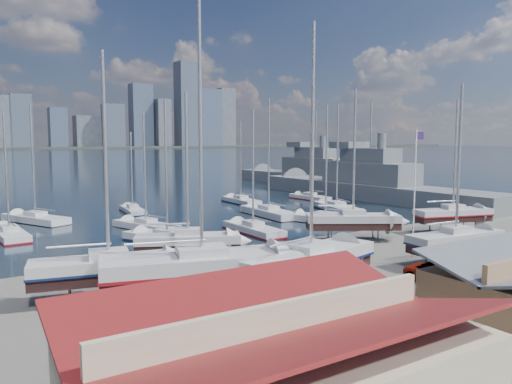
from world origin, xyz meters
TOP-DOWN VIEW (x-y plane):
  - ground at (0.00, -10.00)m, footprint 1400.00×1400.00m
  - shed_red at (-18.00, -26.00)m, footprint 14.70×9.45m
  - sailboat_cradle_0 at (-19.25, -8.99)m, footprint 9.94×4.73m
  - sailboat_cradle_1 at (-14.68, -12.96)m, footprint 12.65×6.56m
  - sailboat_cradle_2 at (-11.40, -3.74)m, footprint 8.56×5.65m
  - sailboat_cradle_3 at (-7.76, -14.97)m, footprint 11.30×5.71m
  - sailboat_cradle_4 at (6.75, -3.52)m, footprint 9.19×7.00m
  - sailboat_cradle_5 at (7.24, -14.98)m, footprint 9.12×3.29m
  - sailboat_cradle_6 at (19.25, -5.96)m, footprint 9.10×4.89m
  - sailboat_moored_1 at (-22.27, 16.41)m, footprint 3.17×9.26m
  - sailboat_moored_2 at (-18.46, 25.17)m, footprint 6.87×10.19m
  - sailboat_moored_3 at (-9.49, 5.27)m, footprint 6.71×9.91m
  - sailboat_moored_4 at (-8.71, 13.44)m, footprint 5.30×9.44m
  - sailboat_moored_5 at (-5.72, 26.92)m, footprint 2.98×7.99m
  - sailboat_moored_6 at (0.42, 5.24)m, footprint 2.67×9.32m
  - sailboat_moored_7 at (8.50, 14.27)m, footprint 3.47×10.82m
  - sailboat_moored_8 at (12.16, 27.68)m, footprint 2.88×9.22m
  - sailboat_moored_9 at (11.22, 5.93)m, footprint 6.09×10.19m
  - sailboat_moored_10 at (19.09, 12.83)m, footprint 5.75×10.91m
  - sailboat_moored_11 at (24.56, 25.71)m, footprint 2.96×8.43m
  - naval_ship_east at (34.15, 21.52)m, footprint 9.93×49.15m
  - naval_ship_west at (42.92, 47.02)m, footprint 11.74×46.15m
  - car_a at (-13.50, -20.80)m, footprint 2.56×4.36m
  - car_b at (-6.14, -21.70)m, footprint 4.37×2.40m
  - car_c at (1.38, -18.20)m, footprint 3.34×5.48m
  - flagpole at (6.32, -11.48)m, footprint 0.98×0.12m

SIDE VIEW (x-z plane):
  - ground at x=0.00m, z-range 0.00..0.00m
  - sailboat_moored_3 at x=-9.49m, z-range -6.95..7.56m
  - sailboat_moored_6 at x=0.42m, z-range -6.65..7.26m
  - sailboat_moored_8 at x=12.16m, z-range -6.52..7.13m
  - sailboat_moored_1 at x=-22.27m, z-range -6.50..7.11m
  - sailboat_moored_10 at x=19.09m, z-range -7.55..8.16m
  - sailboat_moored_11 at x=24.56m, z-range -5.87..6.49m
  - sailboat_moored_5 at x=-5.72m, z-range -5.52..6.14m
  - sailboat_moored_2 at x=-18.46m, z-range -7.21..7.85m
  - sailboat_moored_9 at x=11.22m, z-range -7.12..7.76m
  - sailboat_moored_7 at x=8.50m, z-range -7.76..8.40m
  - sailboat_moored_4 at x=-8.71m, z-range -6.55..7.19m
  - car_b at x=-6.14m, z-range 0.00..1.37m
  - car_a at x=-13.50m, z-range 0.00..1.39m
  - car_c at x=1.38m, z-range 0.00..1.42m
  - naval_ship_west at x=42.92m, z-range -7.39..10.72m
  - naval_ship_east at x=34.15m, z-range -7.53..10.86m
  - sailboat_cradle_2 at x=-11.40m, z-range -4.94..8.87m
  - sailboat_cradle_6 at x=19.25m, z-range -5.17..9.14m
  - sailboat_cradle_5 at x=7.24m, z-range -5.28..9.27m
  - sailboat_cradle_4 at x=6.75m, z-range -5.52..9.57m
  - sailboat_cradle_0 at x=-19.25m, z-range -5.72..9.81m
  - sailboat_cradle_3 at x=-7.76m, z-range -6.59..10.88m
  - sailboat_cradle_1 at x=-14.68m, z-range -7.46..11.96m
  - shed_red at x=-18.00m, z-range 0.07..4.57m
  - flagpole at x=6.32m, z-range 0.78..11.79m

